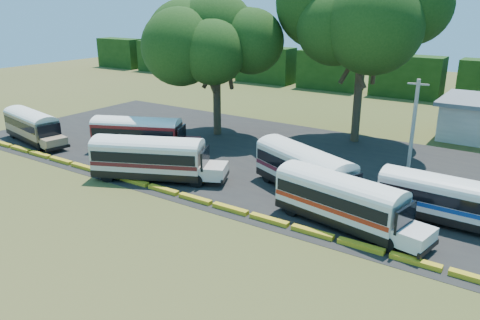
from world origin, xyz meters
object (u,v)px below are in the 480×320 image
Objects in this scene: tree_west at (216,32)px; bus_white_red at (342,198)px; bus_red at (139,132)px; bus_beige at (32,124)px; bus_cream_west at (151,156)px.

bus_white_red is at bearing -34.16° from tree_west.
bus_red is 12.59m from tree_west.
bus_white_red reaches higher than bus_beige.
tree_west reaches higher than bus_cream_west.
bus_white_red is 24.63m from tree_west.
bus_cream_west is (6.07, -4.73, 0.08)m from bus_red.
bus_cream_west reaches higher than bus_red.
bus_cream_west is at bearing -166.98° from bus_white_red.
tree_west reaches higher than bus_beige.
bus_cream_west reaches higher than bus_white_red.
tree_west is (-3.72, 13.63, 8.51)m from bus_cream_west.
bus_red is 0.95× the size of bus_cream_west.
bus_beige is at bearing -136.84° from tree_west.
bus_beige is 32.50m from bus_white_red.
tree_west is at bearing 51.04° from bus_red.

